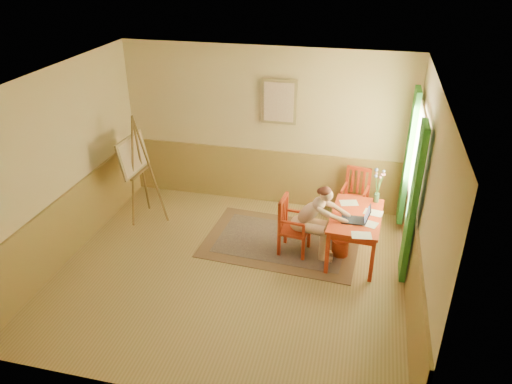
% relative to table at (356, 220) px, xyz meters
% --- Properties ---
extents(room, '(5.04, 4.54, 2.84)m').
position_rel_table_xyz_m(room, '(-1.70, -0.80, 0.77)').
color(room, tan).
rests_on(room, ground).
extents(wainscot, '(5.00, 4.50, 1.00)m').
position_rel_table_xyz_m(wainscot, '(-1.70, -0.00, -0.13)').
color(wainscot, tan).
rests_on(wainscot, room).
extents(window, '(0.12, 2.01, 2.20)m').
position_rel_table_xyz_m(window, '(0.71, 0.30, 0.71)').
color(window, white).
rests_on(window, room).
extents(wall_portrait, '(0.60, 0.05, 0.76)m').
position_rel_table_xyz_m(wall_portrait, '(-1.45, 1.41, 1.27)').
color(wall_portrait, '#948052').
rests_on(wall_portrait, room).
extents(rug, '(2.49, 1.74, 0.02)m').
position_rel_table_xyz_m(rug, '(-1.12, 0.12, -0.62)').
color(rug, '#8C7251').
rests_on(rug, room).
extents(table, '(0.79, 1.24, 0.72)m').
position_rel_table_xyz_m(table, '(0.00, 0.00, 0.00)').
color(table, '#D54520').
rests_on(table, room).
extents(chair_left, '(0.46, 0.45, 0.92)m').
position_rel_table_xyz_m(chair_left, '(-0.93, -0.09, -0.17)').
color(chair_left, '#D54520').
rests_on(chair_left, room).
extents(chair_back, '(0.48, 0.50, 0.94)m').
position_rel_table_xyz_m(chair_back, '(-0.06, 1.08, -0.16)').
color(chair_back, '#D54520').
rests_on(chair_back, room).
extents(figure, '(0.90, 0.42, 1.19)m').
position_rel_table_xyz_m(figure, '(-0.60, -0.12, 0.02)').
color(figure, beige).
rests_on(figure, room).
extents(laptop, '(0.41, 0.26, 0.24)m').
position_rel_table_xyz_m(laptop, '(0.02, -0.17, 0.14)').
color(laptop, '#1E2338').
rests_on(laptop, table).
extents(papers, '(0.68, 1.13, 0.00)m').
position_rel_table_xyz_m(papers, '(0.09, -0.07, 0.09)').
color(papers, white).
rests_on(papers, table).
extents(vase, '(0.17, 0.26, 0.53)m').
position_rel_table_xyz_m(vase, '(0.27, 0.49, 0.33)').
color(vase, '#3F724C').
rests_on(vase, table).
extents(wastebasket, '(0.29, 0.29, 0.27)m').
position_rel_table_xyz_m(wastebasket, '(-0.19, -0.02, -0.50)').
color(wastebasket, '#BB4320').
rests_on(wastebasket, room).
extents(easel, '(0.62, 0.82, 1.85)m').
position_rel_table_xyz_m(easel, '(-3.63, 0.35, 0.46)').
color(easel, brown).
rests_on(easel, room).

